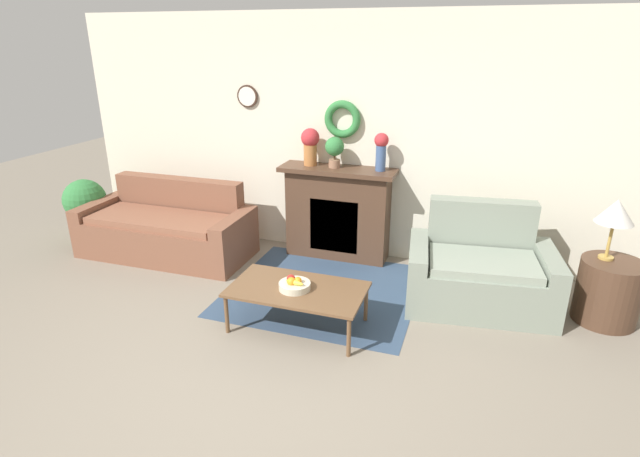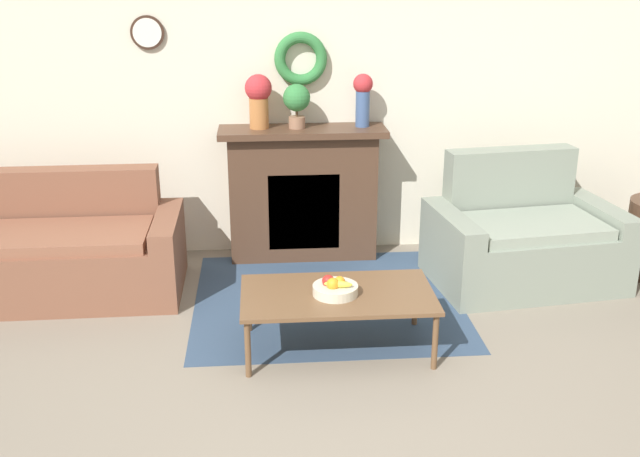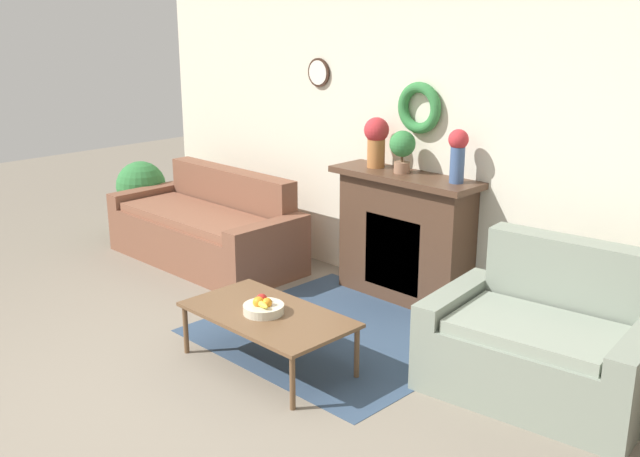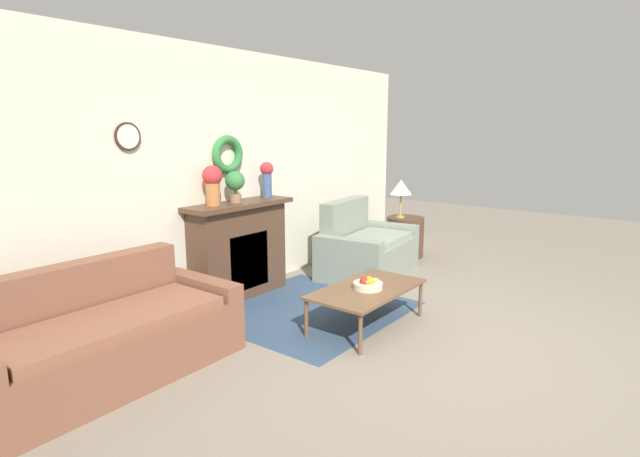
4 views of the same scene
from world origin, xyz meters
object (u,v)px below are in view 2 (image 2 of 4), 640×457
at_px(vase_on_mantel_right, 363,96).
at_px(fireplace, 303,193).
at_px(potted_plant_on_mantel, 297,101).
at_px(vase_on_mantel_left, 259,97).
at_px(fruit_bowl, 335,288).
at_px(loveseat_right, 523,240).
at_px(couch_left, 42,253).
at_px(coffee_table, 337,297).

bearing_deg(vase_on_mantel_right, fireplace, -179.33).
xyz_separation_m(fireplace, potted_plant_on_mantel, (-0.04, -0.01, 0.74)).
distance_m(fireplace, vase_on_mantel_left, 0.84).
distance_m(fruit_bowl, vase_on_mantel_right, 1.89).
height_order(fireplace, loveseat_right, fireplace).
bearing_deg(loveseat_right, vase_on_mantel_right, 143.51).
relative_size(loveseat_right, potted_plant_on_mantel, 4.24).
bearing_deg(couch_left, potted_plant_on_mantel, 15.94).
relative_size(couch_left, vase_on_mantel_left, 4.81).
bearing_deg(vase_on_mantel_right, loveseat_right, -29.20).
bearing_deg(fireplace, fruit_bowl, -86.55).
bearing_deg(fruit_bowl, coffee_table, 51.87).
bearing_deg(loveseat_right, fireplace, 151.30).
bearing_deg(fruit_bowl, loveseat_right, 33.21).
bearing_deg(potted_plant_on_mantel, vase_on_mantel_right, 2.23).
distance_m(fireplace, loveseat_right, 1.75).
distance_m(couch_left, potted_plant_on_mantel, 2.19).
bearing_deg(vase_on_mantel_right, potted_plant_on_mantel, -177.77).
height_order(fireplace, fruit_bowl, fireplace).
height_order(couch_left, vase_on_mantel_right, vase_on_mantel_right).
height_order(couch_left, loveseat_right, loveseat_right).
xyz_separation_m(couch_left, loveseat_right, (3.54, -0.06, 0.02)).
bearing_deg(fruit_bowl, vase_on_mantel_left, 104.80).
relative_size(loveseat_right, fruit_bowl, 5.24).
height_order(vase_on_mantel_left, potted_plant_on_mantel, vase_on_mantel_left).
bearing_deg(fruit_bowl, potted_plant_on_mantel, 94.97).
bearing_deg(potted_plant_on_mantel, vase_on_mantel_left, 176.06).
xyz_separation_m(couch_left, vase_on_mantel_left, (1.59, 0.58, 1.01)).
height_order(coffee_table, vase_on_mantel_left, vase_on_mantel_left).
xyz_separation_m(loveseat_right, vase_on_mantel_right, (-1.14, 0.64, 0.99)).
xyz_separation_m(fruit_bowl, vase_on_mantel_right, (0.37, 1.63, 0.88)).
bearing_deg(loveseat_right, coffee_table, -154.39).
bearing_deg(fruit_bowl, fireplace, 93.45).
bearing_deg(potted_plant_on_mantel, couch_left, -163.52).
xyz_separation_m(fireplace, vase_on_mantel_left, (-0.33, 0.01, 0.77)).
distance_m(coffee_table, potted_plant_on_mantel, 1.84).
relative_size(loveseat_right, coffee_table, 1.23).
distance_m(fireplace, fruit_bowl, 1.63).
distance_m(vase_on_mantel_left, vase_on_mantel_right, 0.80).
height_order(vase_on_mantel_left, vase_on_mantel_right, vase_on_mantel_left).
xyz_separation_m(coffee_table, vase_on_mantel_right, (0.36, 1.61, 0.95)).
bearing_deg(potted_plant_on_mantel, coffee_table, -84.30).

